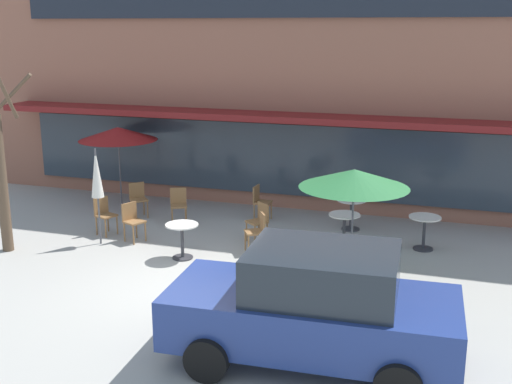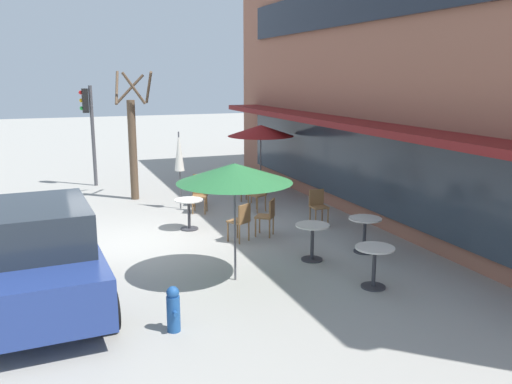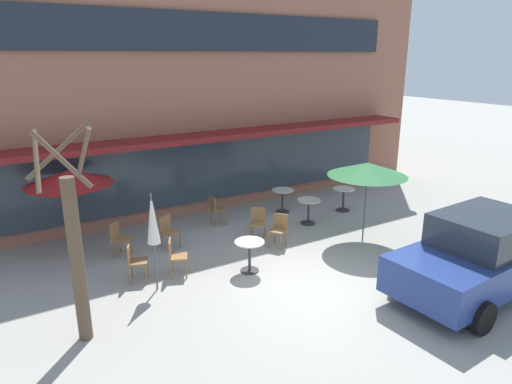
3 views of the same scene
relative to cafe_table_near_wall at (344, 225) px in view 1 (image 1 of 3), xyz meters
name	(u,v)px [view 1 (image 1 of 3)]	position (x,y,z in m)	size (l,w,h in m)	color
ground_plane	(186,290)	(-2.37, -3.34, -0.52)	(80.00, 80.00, 0.00)	#9E9B93
building_facade	(312,57)	(-2.37, 6.63, 3.34)	(18.31, 9.10, 7.72)	#935B47
cafe_table_near_wall	(344,225)	(0.00, 0.00, 0.00)	(0.70, 0.70, 0.76)	#333338
cafe_table_streetside	(424,227)	(1.72, 0.36, 0.00)	(0.70, 0.70, 0.76)	#333338
cafe_table_by_tree	(182,235)	(-3.13, -1.80, 0.00)	(0.70, 0.70, 0.76)	#333338
cafe_table_mid_patio	(351,209)	(-0.06, 1.28, 0.00)	(0.70, 0.70, 0.76)	#333338
patio_umbrella_green_folded	(97,174)	(-5.30, -1.50, 1.11)	(0.28, 0.28, 2.20)	#4C4C51
patio_umbrella_cream_folded	(354,178)	(0.47, -1.83, 1.51)	(2.10, 2.10, 2.20)	#4C4C51
patio_umbrella_corner_open	(118,134)	(-6.40, 1.38, 1.51)	(2.10, 2.10, 2.20)	#4C4C51
cafe_chair_0	(132,219)	(-4.70, -1.09, 0.01)	(0.53, 0.53, 0.89)	olive
cafe_chair_1	(179,203)	(-4.26, 0.49, 0.01)	(0.54, 0.54, 0.89)	olive
cafe_chair_2	(260,200)	(-2.41, 1.38, 0.01)	(0.42, 0.42, 0.89)	olive
cafe_chair_3	(260,219)	(-1.92, -0.20, 0.01)	(0.56, 0.56, 0.89)	olive
cafe_chair_4	(258,229)	(-1.72, -0.94, 0.01)	(0.55, 0.55, 0.89)	olive
cafe_chair_5	(138,197)	(-5.50, 0.68, 0.01)	(0.57, 0.57, 0.89)	olive
cafe_chair_6	(104,213)	(-5.57, -0.86, 0.01)	(0.52, 0.52, 0.89)	olive
parked_sedan	(314,307)	(0.50, -5.19, 0.36)	(4.29, 2.19, 1.76)	navy
street_tree	(1,171)	(-7.02, -2.51, 1.27)	(1.15, 1.10, 3.86)	brown
fire_hydrant	(433,304)	(2.10, -3.35, -0.16)	(0.36, 0.20, 0.71)	#1E4C8C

